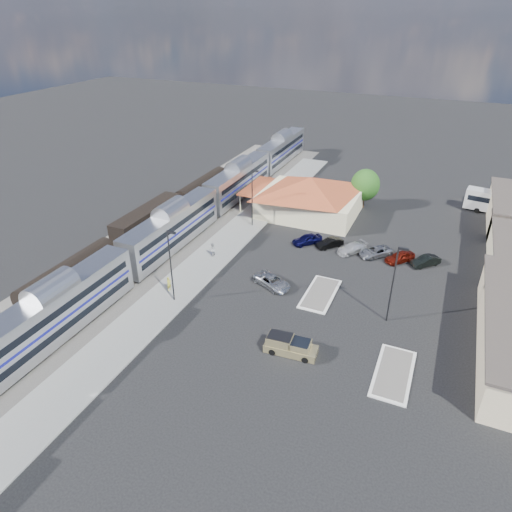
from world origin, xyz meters
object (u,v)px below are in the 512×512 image
at_px(station_depot, 309,196).
at_px(suv, 272,281).
at_px(pickup_truck, 291,346).
at_px(coach_bus, 503,203).

relative_size(station_depot, suv, 3.69).
distance_m(pickup_truck, suv, 12.16).
distance_m(suv, coach_bus, 43.24).
bearing_deg(station_depot, coach_bus, 22.79).
xyz_separation_m(pickup_truck, coach_bus, (19.68, 45.09, 1.22)).
bearing_deg(suv, station_depot, 32.10).
bearing_deg(suv, pickup_truck, -124.07).
bearing_deg(suv, coach_bus, -11.45).
xyz_separation_m(pickup_truck, suv, (-6.19, 10.46, -0.15)).
height_order(suv, coach_bus, coach_bus).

